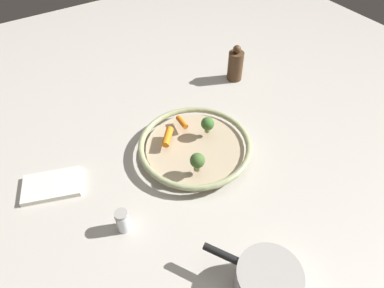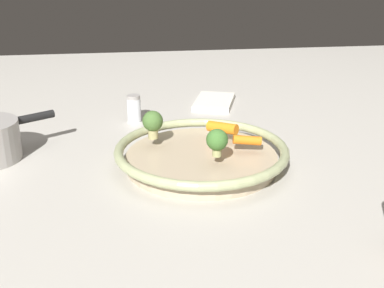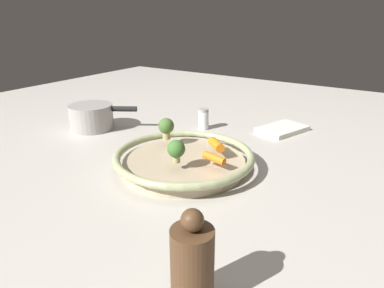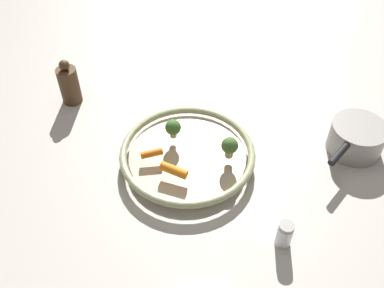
{
  "view_description": "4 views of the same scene",
  "coord_description": "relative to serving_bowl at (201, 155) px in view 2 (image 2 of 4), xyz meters",
  "views": [
    {
      "loc": [
        0.36,
        0.55,
        0.71
      ],
      "look_at": [
        0.02,
        0.01,
        0.06
      ],
      "focal_mm": 31.42,
      "sensor_mm": 36.0,
      "label": 1
    },
    {
      "loc": [
        -0.8,
        0.13,
        0.37
      ],
      "look_at": [
        -0.02,
        0.02,
        0.05
      ],
      "focal_mm": 44.78,
      "sensor_mm": 36.0,
      "label": 2
    },
    {
      "loc": [
        -0.61,
        -0.42,
        0.34
      ],
      "look_at": [
        0.02,
        -0.01,
        0.06
      ],
      "focal_mm": 32.92,
      "sensor_mm": 36.0,
      "label": 3
    },
    {
      "loc": [
        0.66,
        -0.21,
        0.77
      ],
      "look_at": [
        0.01,
        0.01,
        0.07
      ],
      "focal_mm": 40.31,
      "sensor_mm": 36.0,
      "label": 4
    }
  ],
  "objects": [
    {
      "name": "broccoli_floret_small",
      "position": [
        -0.05,
        -0.02,
        0.05
      ],
      "size": [
        0.04,
        0.04,
        0.05
      ],
      "color": "tan",
      "rests_on": "serving_bowl"
    },
    {
      "name": "dish_towel",
      "position": [
        0.38,
        -0.1,
        -0.02
      ],
      "size": [
        0.17,
        0.14,
        0.01
      ],
      "primitive_type": "cube",
      "rotation": [
        0.0,
        0.0,
        -0.33
      ],
      "color": "silver",
      "rests_on": "ground_plane"
    },
    {
      "name": "ground_plane",
      "position": [
        0.0,
        0.0,
        -0.02
      ],
      "size": [
        2.27,
        2.27,
        0.0
      ],
      "primitive_type": "plane",
      "color": "#B7B2A8"
    },
    {
      "name": "salt_shaker",
      "position": [
        0.27,
        0.12,
        0.01
      ],
      "size": [
        0.03,
        0.03,
        0.06
      ],
      "color": "silver",
      "rests_on": "ground_plane"
    },
    {
      "name": "broccoli_floret_mid",
      "position": [
        0.05,
        0.09,
        0.05
      ],
      "size": [
        0.04,
        0.04,
        0.05
      ],
      "color": "tan",
      "rests_on": "serving_bowl"
    },
    {
      "name": "baby_carrot_right",
      "position": [
        0.06,
        -0.05,
        0.03
      ],
      "size": [
        0.06,
        0.06,
        0.03
      ],
      "primitive_type": "cylinder",
      "rotation": [
        1.64,
        0.0,
        2.4
      ],
      "color": "orange",
      "rests_on": "serving_bowl"
    },
    {
      "name": "serving_bowl",
      "position": [
        0.0,
        0.0,
        0.0
      ],
      "size": [
        0.32,
        0.32,
        0.04
      ],
      "color": "tan",
      "rests_on": "ground_plane"
    },
    {
      "name": "baby_carrot_center",
      "position": [
        -0.01,
        -0.08,
        0.03
      ],
      "size": [
        0.02,
        0.05,
        0.02
      ],
      "primitive_type": "cylinder",
      "rotation": [
        1.66,
        0.0,
        6.19
      ],
      "color": "orange",
      "rests_on": "serving_bowl"
    }
  ]
}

